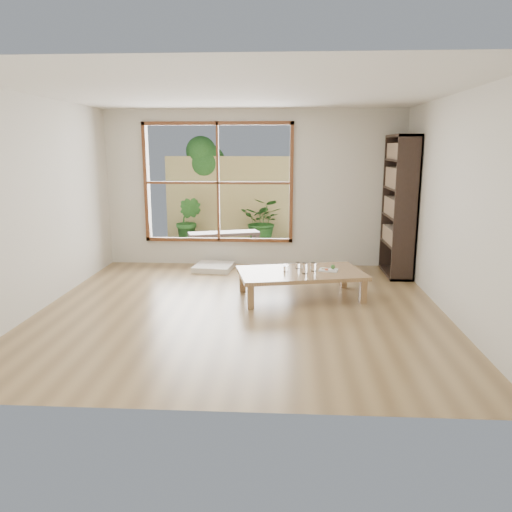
{
  "coord_description": "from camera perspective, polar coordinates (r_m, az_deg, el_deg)",
  "views": [
    {
      "loc": [
        0.53,
        -5.97,
        1.99
      ],
      "look_at": [
        0.15,
        0.59,
        0.55
      ],
      "focal_mm": 35.0,
      "sensor_mm": 36.0,
      "label": 1
    }
  ],
  "objects": [
    {
      "name": "glass_small",
      "position": [
        6.66,
        3.43,
        -1.49
      ],
      "size": [
        0.06,
        0.06,
        0.08
      ],
      "primitive_type": "cylinder",
      "color": "silver",
      "rests_on": "low_table"
    },
    {
      "name": "shrub_right",
      "position": [
        10.31,
        0.82,
        4.04
      ],
      "size": [
        1.0,
        0.92,
        0.94
      ],
      "primitive_type": "imported",
      "rotation": [
        0.0,
        0.0,
        -0.24
      ],
      "color": "#285D22",
      "rests_on": "deck"
    },
    {
      "name": "garden_bench",
      "position": [
        9.33,
        -3.69,
        2.39
      ],
      "size": [
        1.36,
        0.77,
        0.41
      ],
      "rotation": [
        0.0,
        0.0,
        0.32
      ],
      "color": "black",
      "rests_on": "deck"
    },
    {
      "name": "glass_short",
      "position": [
        6.85,
        4.8,
        -1.09
      ],
      "size": [
        0.07,
        0.07,
        0.09
      ],
      "primitive_type": "cylinder",
      "color": "silver",
      "rests_on": "low_table"
    },
    {
      "name": "glass_mid",
      "position": [
        6.73,
        6.57,
        -1.25
      ],
      "size": [
        0.08,
        0.08,
        0.11
      ],
      "primitive_type": "cylinder",
      "color": "silver",
      "rests_on": "low_table"
    },
    {
      "name": "ground",
      "position": [
        6.31,
        -1.66,
        -6.03
      ],
      "size": [
        5.0,
        5.0,
        0.0
      ],
      "primitive_type": "plane",
      "color": "#9D7D4E",
      "rests_on": "ground"
    },
    {
      "name": "floor_cushion",
      "position": [
        8.29,
        -4.85,
        -1.27
      ],
      "size": [
        0.67,
        0.67,
        0.09
      ],
      "primitive_type": "cube",
      "rotation": [
        0.0,
        0.0,
        -0.11
      ],
      "color": "beige",
      "rests_on": "ground"
    },
    {
      "name": "deck",
      "position": [
        9.8,
        -3.34,
        0.63
      ],
      "size": [
        2.8,
        2.0,
        0.05
      ],
      "primitive_type": "cube",
      "color": "#393129",
      "rests_on": "ground"
    },
    {
      "name": "food_tray",
      "position": [
        6.79,
        8.36,
        -1.51
      ],
      "size": [
        0.28,
        0.22,
        0.08
      ],
      "rotation": [
        0.0,
        0.0,
        -0.21
      ],
      "color": "white",
      "rests_on": "low_table"
    },
    {
      "name": "shrub_left",
      "position": [
        10.34,
        -7.71,
        4.02
      ],
      "size": [
        0.62,
        0.55,
        0.97
      ],
      "primitive_type": "imported",
      "rotation": [
        0.0,
        0.0,
        -0.25
      ],
      "color": "#285D22",
      "rests_on": "deck"
    },
    {
      "name": "bookshelf",
      "position": [
        8.11,
        16.04,
        5.49
      ],
      "size": [
        0.35,
        0.98,
        2.17
      ],
      "primitive_type": "cube",
      "color": "black",
      "rests_on": "ground"
    },
    {
      "name": "garden_tree",
      "position": [
        10.98,
        -6.22,
        10.39
      ],
      "size": [
        1.04,
        0.85,
        2.22
      ],
      "color": "#4C3D2D",
      "rests_on": "ground"
    },
    {
      "name": "bamboo_fence",
      "position": [
        10.64,
        -2.77,
        6.47
      ],
      "size": [
        2.8,
        0.06,
        1.8
      ],
      "primitive_type": "cube",
      "color": "tan",
      "rests_on": "ground"
    },
    {
      "name": "low_table",
      "position": [
        6.72,
        5.13,
        -2.11
      ],
      "size": [
        1.81,
        1.26,
        0.36
      ],
      "rotation": [
        0.0,
        0.0,
        0.22
      ],
      "color": "#99724A",
      "rests_on": "ground"
    },
    {
      "name": "glass_tall",
      "position": [
        6.58,
        5.59,
        -1.41
      ],
      "size": [
        0.08,
        0.08,
        0.14
      ],
      "primitive_type": "cylinder",
      "color": "silver",
      "rests_on": "low_table"
    }
  ]
}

